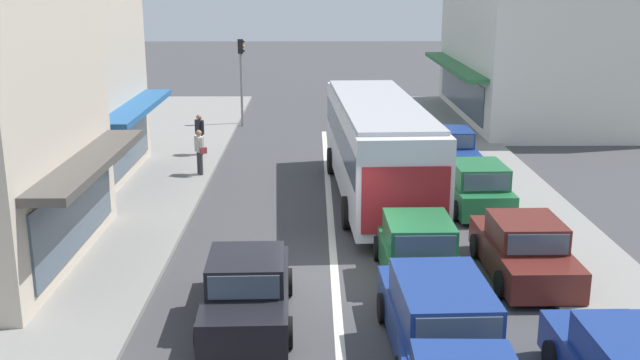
{
  "coord_description": "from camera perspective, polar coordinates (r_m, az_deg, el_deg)",
  "views": [
    {
      "loc": [
        -0.52,
        -16.59,
        7.0
      ],
      "look_at": [
        -0.32,
        4.83,
        1.2
      ],
      "focal_mm": 42.0,
      "sensor_mm": 36.0,
      "label": 1
    }
  ],
  "objects": [
    {
      "name": "traffic_light_downstreet",
      "position": [
        36.45,
        -6.03,
        8.53
      ],
      "size": [
        0.33,
        0.24,
        4.2
      ],
      "color": "gray",
      "rests_on": "ground"
    },
    {
      "name": "parked_hatchback_kerb_third",
      "position": [
        23.64,
        11.8,
        -0.61
      ],
      "size": [
        1.91,
        3.75,
        1.54
      ],
      "color": "#1E6638",
      "rests_on": "ground"
    },
    {
      "name": "kerb_right",
      "position": [
        24.57,
        15.36,
        -1.81
      ],
      "size": [
        2.8,
        44.0,
        0.12
      ],
      "primitive_type": "cube",
      "color": "gray",
      "rests_on": "ground"
    },
    {
      "name": "wagon_queue_far_back",
      "position": [
        14.62,
        9.05,
        -10.38
      ],
      "size": [
        2.06,
        4.56,
        1.58
      ],
      "color": "navy",
      "rests_on": "ground"
    },
    {
      "name": "lane_centre_line",
      "position": [
        21.76,
        0.86,
        -3.61
      ],
      "size": [
        0.2,
        28.0,
        0.01
      ],
      "primitive_type": "cube",
      "color": "silver",
      "rests_on": "ground"
    },
    {
      "name": "hatchback_behind_bus_near",
      "position": [
        18.14,
        7.37,
        -5.28
      ],
      "size": [
        1.86,
        3.72,
        1.54
      ],
      "color": "#1E6638",
      "rests_on": "ground"
    },
    {
      "name": "city_bus",
      "position": [
        24.14,
        4.41,
        2.86
      ],
      "size": [
        3.11,
        10.96,
        3.23
      ],
      "color": "silver",
      "rests_on": "ground"
    },
    {
      "name": "pedestrian_with_handbag_near",
      "position": [
        27.13,
        -9.16,
        2.32
      ],
      "size": [
        0.5,
        0.61,
        1.63
      ],
      "color": "#333338",
      "rests_on": "sidewalk_left"
    },
    {
      "name": "building_right_far",
      "position": [
        39.99,
        17.26,
        11.15
      ],
      "size": [
        9.92,
        13.35,
        9.37
      ],
      "color": "silver",
      "rests_on": "ground"
    },
    {
      "name": "parked_sedan_kerb_rear",
      "position": [
        29.05,
        9.82,
        2.32
      ],
      "size": [
        1.94,
        4.22,
        1.47
      ],
      "color": "navy",
      "rests_on": "ground"
    },
    {
      "name": "sidewalk_left",
      "position": [
        24.45,
        -15.41,
        -1.88
      ],
      "size": [
        5.2,
        44.0,
        0.14
      ],
      "primitive_type": "cube",
      "color": "gray",
      "rests_on": "ground"
    },
    {
      "name": "shopfront_mid_block",
      "position": [
        27.45,
        -21.35,
        7.72
      ],
      "size": [
        7.38,
        7.87,
        7.89
      ],
      "color": "beige",
      "rests_on": "ground"
    },
    {
      "name": "sedan_queue_gap_filler",
      "position": [
        15.91,
        -5.57,
        -8.4
      ],
      "size": [
        1.99,
        4.25,
        1.47
      ],
      "color": "black",
      "rests_on": "ground"
    },
    {
      "name": "ground_plane",
      "position": [
        18.02,
        1.16,
        -7.71
      ],
      "size": [
        140.0,
        140.0,
        0.0
      ],
      "primitive_type": "plane",
      "color": "#3F3F42"
    },
    {
      "name": "pedestrian_browsing_midblock",
      "position": [
        30.27,
        -9.16,
        3.65
      ],
      "size": [
        0.39,
        0.47,
        1.63
      ],
      "color": "#232838",
      "rests_on": "sidewalk_left"
    },
    {
      "name": "parked_sedan_kerb_second",
      "position": [
        18.75,
        15.27,
        -5.17
      ],
      "size": [
        1.94,
        4.22,
        1.47
      ],
      "color": "#561E19",
      "rests_on": "ground"
    }
  ]
}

